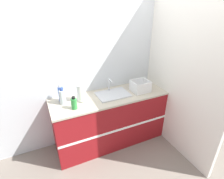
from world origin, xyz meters
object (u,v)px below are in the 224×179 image
Objects in this scene: sink at (113,94)px; bottle_blue at (61,94)px; dish_rack at (140,87)px; bottle_clear at (62,97)px; paper_towel_roll at (81,93)px; bottle_green at (74,103)px.

bottle_blue is at bearing 169.02° from sink.
dish_rack is 1.27m from bottle_clear.
paper_towel_roll reaches higher than bottle_green.
bottle_blue reaches higher than sink.
paper_towel_roll reaches higher than sink.
sink is 0.48m from dish_rack.
bottle_blue is at bearing 112.46° from bottle_green.
sink is 1.93× the size of bottle_clear.
bottle_green is 0.70× the size of bottle_blue.
sink is at bearing -2.69° from paper_towel_roll.
bottle_green is at bearing -59.49° from bottle_clear.
bottle_green is at bearing -131.65° from paper_towel_roll.
dish_rack is 1.50× the size of bottle_green.
bottle_clear is at bearing -85.77° from bottle_blue.
bottle_clear is 0.23m from bottle_green.
bottle_green reaches higher than dish_rack.
paper_towel_roll is at bearing -24.86° from bottle_blue.
bottle_blue reaches higher than bottle_clear.
bottle_clear reaches higher than bottle_green.
dish_rack is (0.99, -0.09, -0.07)m from paper_towel_roll.
sink is 0.81m from bottle_blue.
paper_towel_roll is 0.99m from dish_rack.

